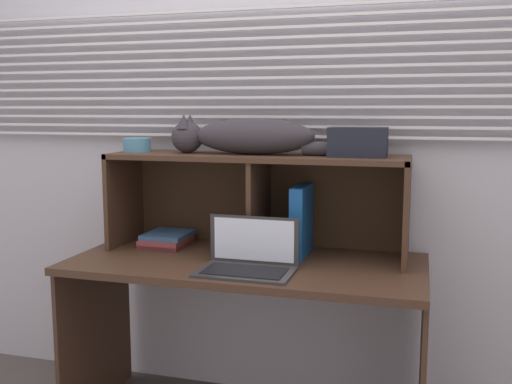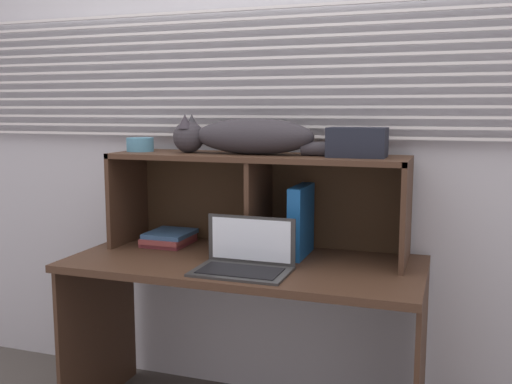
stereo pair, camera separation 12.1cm
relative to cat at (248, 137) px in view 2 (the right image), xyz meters
name	(u,v)px [view 2 (the right image)]	position (x,y,z in m)	size (l,w,h in m)	color
back_panel_with_blinds	(272,125)	(0.04, 0.22, 0.04)	(4.40, 0.08, 2.50)	#B7B8BF
desk	(244,294)	(0.04, -0.15, -0.63)	(1.42, 0.65, 0.72)	#412A1D
hutch_shelf_unit	(259,183)	(0.04, 0.03, -0.20)	(1.25, 0.34, 0.42)	#412A1D
cat	(248,137)	(0.00, 0.00, 0.00)	(0.91, 0.17, 0.17)	#312E32
laptop	(244,260)	(0.09, -0.29, -0.45)	(0.36, 0.23, 0.19)	#2F2F2F
binder_upright	(301,221)	(0.23, 0.00, -0.34)	(0.05, 0.24, 0.29)	#165095
book_stack	(169,238)	(-0.38, 0.00, -0.46)	(0.19, 0.23, 0.06)	brown
small_basket	(140,145)	(-0.51, 0.00, -0.04)	(0.12, 0.12, 0.06)	teal
storage_box	(357,142)	(0.46, 0.00, -0.01)	(0.23, 0.15, 0.12)	black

